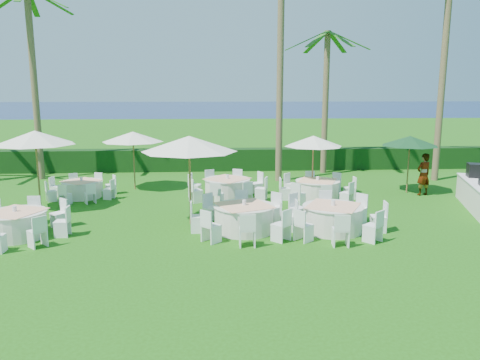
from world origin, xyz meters
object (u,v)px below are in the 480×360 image
(banquet_table_c, at_px, (333,218))
(staff_person, at_px, (424,174))
(umbrella_a, at_px, (35,138))
(umbrella_c, at_px, (133,137))
(banquet_table_d, at_px, (82,189))
(banquet_table_f, at_px, (317,189))
(umbrella_d, at_px, (313,141))
(banquet_table_a, at_px, (16,224))
(umbrella_b, at_px, (189,144))
(buffet_table, at_px, (480,195))
(banquet_table_e, at_px, (227,188))
(umbrella_green, at_px, (410,141))
(banquet_table_b, at_px, (244,217))

(banquet_table_c, relative_size, staff_person, 1.86)
(umbrella_a, relative_size, staff_person, 1.64)
(umbrella_c, bearing_deg, banquet_table_d, -141.04)
(banquet_table_f, height_order, umbrella_d, umbrella_d)
(banquet_table_a, distance_m, umbrella_d, 11.60)
(staff_person, bearing_deg, umbrella_b, 3.36)
(banquet_table_d, xyz_separation_m, banquet_table_f, (9.76, -0.90, 0.04))
(umbrella_b, relative_size, umbrella_c, 1.16)
(banquet_table_f, height_order, buffet_table, buffet_table)
(umbrella_c, xyz_separation_m, staff_person, (12.49, -2.03, -1.48))
(umbrella_d, bearing_deg, banquet_table_e, -176.00)
(banquet_table_a, xyz_separation_m, umbrella_b, (5.27, 1.09, 2.28))
(banquet_table_c, height_order, umbrella_green, umbrella_green)
(banquet_table_b, relative_size, banquet_table_c, 1.01)
(banquet_table_a, height_order, umbrella_a, umbrella_a)
(banquet_table_a, distance_m, umbrella_b, 5.84)
(umbrella_b, bearing_deg, umbrella_green, 25.07)
(banquet_table_e, xyz_separation_m, umbrella_c, (-4.13, 2.08, 1.95))
(banquet_table_d, distance_m, staff_person, 14.45)
(banquet_table_a, height_order, staff_person, staff_person)
(buffet_table, bearing_deg, banquet_table_e, 165.41)
(staff_person, bearing_deg, umbrella_d, -20.39)
(banquet_table_c, height_order, umbrella_c, umbrella_c)
(banquet_table_c, height_order, banquet_table_e, banquet_table_c)
(staff_person, bearing_deg, banquet_table_d, -19.72)
(banquet_table_f, height_order, umbrella_a, umbrella_a)
(banquet_table_b, height_order, banquet_table_c, banquet_table_b)
(banquet_table_a, height_order, umbrella_d, umbrella_d)
(banquet_table_a, bearing_deg, banquet_table_c, -0.07)
(banquet_table_d, bearing_deg, umbrella_a, -119.72)
(banquet_table_b, height_order, staff_person, staff_person)
(umbrella_c, distance_m, staff_person, 12.74)
(umbrella_green, bearing_deg, banquet_table_b, -145.15)
(banquet_table_b, height_order, umbrella_d, umbrella_d)
(umbrella_green, relative_size, buffet_table, 0.56)
(banquet_table_b, xyz_separation_m, staff_person, (8.00, 4.70, 0.45))
(banquet_table_f, bearing_deg, umbrella_b, -146.61)
(buffet_table, bearing_deg, umbrella_c, 161.52)
(banquet_table_a, relative_size, banquet_table_c, 0.95)
(banquet_table_f, distance_m, staff_person, 4.71)
(banquet_table_d, xyz_separation_m, umbrella_d, (9.68, -0.25, 1.96))
(banquet_table_b, height_order, buffet_table, buffet_table)
(umbrella_b, relative_size, staff_person, 1.74)
(banquet_table_a, relative_size, banquet_table_f, 1.02)
(buffet_table, relative_size, staff_person, 2.46)
(banquet_table_d, distance_m, umbrella_b, 6.75)
(umbrella_b, height_order, staff_person, umbrella_b)
(umbrella_a, relative_size, umbrella_b, 0.94)
(banquet_table_c, height_order, banquet_table_d, banquet_table_c)
(banquet_table_c, xyz_separation_m, buffet_table, (6.25, 2.39, 0.10))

